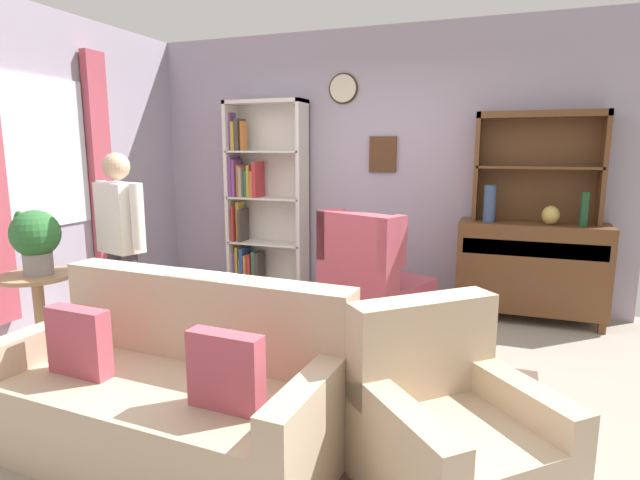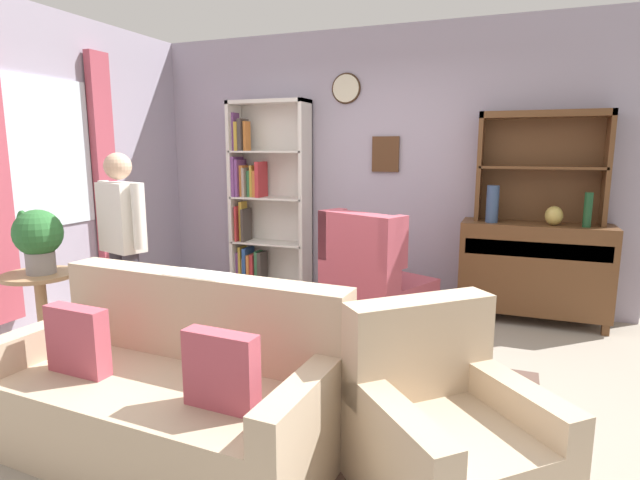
% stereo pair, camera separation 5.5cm
% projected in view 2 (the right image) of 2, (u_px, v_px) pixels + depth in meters
% --- Properties ---
extents(ground_plane, '(5.40, 4.60, 0.02)m').
position_uv_depth(ground_plane, '(297.00, 376.00, 3.62)').
color(ground_plane, '#9E9384').
extents(wall_back, '(5.00, 0.09, 2.80)m').
position_uv_depth(wall_back, '(377.00, 166.00, 5.33)').
color(wall_back, '#A399AD').
rests_on(wall_back, ground_plane).
extents(wall_left, '(0.16, 4.20, 2.80)m').
position_uv_depth(wall_left, '(25.00, 171.00, 4.30)').
color(wall_left, '#A399AD').
rests_on(wall_left, ground_plane).
extents(area_rug, '(2.82, 1.89, 0.01)m').
position_uv_depth(area_rug, '(306.00, 398.00, 3.28)').
color(area_rug, brown).
rests_on(area_rug, ground_plane).
extents(bookshelf, '(0.90, 0.30, 2.10)m').
position_uv_depth(bookshelf, '(263.00, 203.00, 5.67)').
color(bookshelf, silver).
rests_on(bookshelf, ground_plane).
extents(sideboard, '(1.30, 0.45, 0.92)m').
position_uv_depth(sideboard, '(534.00, 267.00, 4.68)').
color(sideboard, brown).
rests_on(sideboard, ground_plane).
extents(sideboard_hutch, '(1.10, 0.26, 1.00)m').
position_uv_depth(sideboard_hutch, '(542.00, 152.00, 4.60)').
color(sideboard_hutch, brown).
rests_on(sideboard_hutch, sideboard).
extents(vase_tall, '(0.11, 0.11, 0.34)m').
position_uv_depth(vase_tall, '(492.00, 204.00, 4.64)').
color(vase_tall, '#33476B').
rests_on(vase_tall, sideboard).
extents(vase_round, '(0.15, 0.15, 0.17)m').
position_uv_depth(vase_round, '(554.00, 216.00, 4.49)').
color(vase_round, tan).
rests_on(vase_round, sideboard).
extents(bottle_wine, '(0.07, 0.07, 0.30)m').
position_uv_depth(bottle_wine, '(588.00, 210.00, 4.36)').
color(bottle_wine, '#194223').
rests_on(bottle_wine, sideboard).
extents(couch_floral, '(1.84, 0.94, 0.90)m').
position_uv_depth(couch_floral, '(171.00, 394.00, 2.69)').
color(couch_floral, '#C6AD8E').
rests_on(couch_floral, ground_plane).
extents(armchair_floral, '(1.08, 1.08, 0.88)m').
position_uv_depth(armchair_floral, '(447.00, 439.00, 2.30)').
color(armchair_floral, '#C6AD8E').
rests_on(armchair_floral, ground_plane).
extents(wingback_chair, '(1.04, 1.05, 1.05)m').
position_uv_depth(wingback_chair, '(373.00, 285.00, 4.56)').
color(wingback_chair, '#B74C5B').
rests_on(wingback_chair, ground_plane).
extents(plant_stand, '(0.52, 0.52, 0.68)m').
position_uv_depth(plant_stand, '(42.00, 307.00, 3.80)').
color(plant_stand, '#A87F56').
rests_on(plant_stand, ground_plane).
extents(potted_plant_large, '(0.34, 0.34, 0.47)m').
position_uv_depth(potted_plant_large, '(37.00, 237.00, 3.70)').
color(potted_plant_large, gray).
rests_on(potted_plant_large, plant_stand).
extents(person_reading, '(0.52, 0.29, 1.56)m').
position_uv_depth(person_reading, '(123.00, 240.00, 3.85)').
color(person_reading, '#38333D').
rests_on(person_reading, ground_plane).
extents(coffee_table, '(0.80, 0.50, 0.42)m').
position_uv_depth(coffee_table, '(274.00, 341.00, 3.30)').
color(coffee_table, brown).
rests_on(coffee_table, ground_plane).
extents(book_stack, '(0.20, 0.16, 0.07)m').
position_uv_depth(book_stack, '(269.00, 325.00, 3.31)').
color(book_stack, '#723F7F').
rests_on(book_stack, coffee_table).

